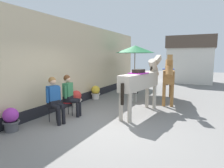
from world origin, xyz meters
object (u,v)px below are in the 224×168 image
seated_visitor_near (54,97)px  flower_planter_nearest (11,119)px  cafe_parasol (135,50)px  saddled_horse_near (141,81)px  flower_planter_inner_far (76,98)px  flower_planter_farthest (96,92)px  seated_visitor_far (70,93)px  saddled_horse_far (168,76)px  spare_stool_white (133,93)px

seated_visitor_near → flower_planter_nearest: size_ratio=2.17×
cafe_parasol → saddled_horse_near: bearing=-67.5°
seated_visitor_near → cafe_parasol: cafe_parasol is taller
flower_planter_inner_far → flower_planter_farthest: same height
seated_visitor_near → flower_planter_nearest: seated_visitor_near is taller
seated_visitor_far → flower_planter_nearest: size_ratio=2.17×
seated_visitor_near → saddled_horse_near: bearing=45.3°
seated_visitor_far → saddled_horse_far: size_ratio=0.47×
saddled_horse_near → flower_planter_inner_far: bearing=-175.8°
seated_visitor_near → spare_stool_white: bearing=70.7°
seated_visitor_near → spare_stool_white: seated_visitor_near is taller
flower_planter_nearest → flower_planter_farthest: same height
flower_planter_inner_far → cafe_parasol: cafe_parasol is taller
flower_planter_inner_far → flower_planter_nearest: bearing=-90.0°
seated_visitor_far → saddled_horse_near: bearing=33.0°
seated_visitor_near → saddled_horse_near: saddled_horse_near is taller
saddled_horse_far → flower_planter_inner_far: size_ratio=4.64×
saddled_horse_near → cafe_parasol: cafe_parasol is taller
flower_planter_nearest → spare_stool_white: flower_planter_nearest is taller
seated_visitor_far → saddled_horse_far: 4.40m
saddled_horse_near → flower_planter_nearest: (-2.63, -3.14, -0.82)m
flower_planter_farthest → cafe_parasol: cafe_parasol is taller
flower_planter_farthest → flower_planter_inner_far: bearing=-91.0°
saddled_horse_far → seated_visitor_far: bearing=-126.4°
seated_visitor_far → cafe_parasol: size_ratio=0.54×
flower_planter_farthest → cafe_parasol: size_ratio=0.25×
saddled_horse_far → flower_planter_nearest: saddled_horse_far is taller
saddled_horse_far → flower_planter_farthest: size_ratio=4.64×
seated_visitor_near → saddled_horse_near: 2.95m
seated_visitor_far → saddled_horse_far: bearing=53.6°
flower_planter_inner_far → flower_planter_farthest: bearing=89.0°
flower_planter_farthest → spare_stool_white: bearing=6.9°
saddled_horse_near → flower_planter_farthest: saddled_horse_near is taller
flower_planter_inner_far → spare_stool_white: flower_planter_inner_far is taller
cafe_parasol → flower_planter_nearest: bearing=-99.7°
seated_visitor_far → flower_planter_farthest: (-0.54, 2.62, -0.44)m
seated_visitor_near → spare_stool_white: (1.25, 3.58, -0.38)m
flower_planter_nearest → cafe_parasol: bearing=80.3°
seated_visitor_far → saddled_horse_near: size_ratio=0.47×
saddled_horse_near → spare_stool_white: (-0.81, 1.50, -0.76)m
flower_planter_farthest → flower_planter_nearest: bearing=-90.3°
saddled_horse_far → flower_planter_inner_far: bearing=-143.0°
seated_visitor_far → flower_planter_nearest: (-0.56, -1.80, -0.44)m
seated_visitor_far → flower_planter_nearest: bearing=-107.4°
seated_visitor_far → flower_planter_inner_far: bearing=116.2°
spare_stool_white → seated_visitor_near: bearing=-109.3°
seated_visitor_far → spare_stool_white: seated_visitor_far is taller
seated_visitor_near → spare_stool_white: size_ratio=3.02×
seated_visitor_near → saddled_horse_far: size_ratio=0.47×
flower_planter_inner_far → saddled_horse_far: bearing=37.0°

